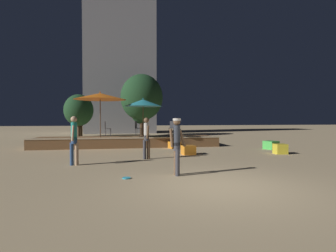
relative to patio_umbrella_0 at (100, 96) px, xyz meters
name	(u,v)px	position (x,y,z in m)	size (l,w,h in m)	color
ground_plane	(221,186)	(3.62, -9.18, -2.96)	(120.00, 120.00, 0.00)	tan
wooden_deck	(127,142)	(1.54, 0.96, -2.68)	(10.92, 2.63, 0.63)	brown
patio_umbrella_0	(100,96)	(0.00, 0.00, 0.00)	(2.93, 2.93, 3.23)	brown
patio_umbrella_1	(143,103)	(2.42, -0.12, -0.35)	(2.21, 2.21, 2.89)	brown
cube_seat_0	(188,150)	(4.30, -3.34, -2.75)	(0.63, 0.63, 0.42)	orange
cube_seat_1	(174,145)	(4.16, -0.71, -2.77)	(0.70, 0.70, 0.38)	orange
cube_seat_2	(271,145)	(9.35, -2.07, -2.73)	(0.81, 0.81, 0.46)	#4CC651
cube_seat_3	(280,149)	(8.72, -3.89, -2.72)	(0.60, 0.60, 0.48)	yellow
person_0	(147,136)	(2.22, -4.40, -2.02)	(0.30, 0.53, 1.74)	brown
person_1	(74,138)	(-0.51, -5.43, -1.98)	(0.30, 0.56, 1.78)	#2D4C7F
person_2	(177,143)	(2.80, -7.74, -2.00)	(0.52, 0.30, 1.71)	#3F3F47
bistro_chair_0	(172,127)	(4.46, 1.51, -1.78)	(0.46, 0.46, 0.90)	#47474C
bistro_chair_1	(106,127)	(0.27, 1.21, -1.78)	(0.40, 0.40, 0.90)	#47474C
bistro_chair_2	(137,127)	(2.17, 1.39, -1.78)	(0.44, 0.44, 0.90)	#47474C
frisbee_disc	(127,178)	(1.32, -7.90, -2.94)	(0.23, 0.23, 0.03)	#33B2D8
background_tree_0	(142,97)	(3.16, 10.58, 0.84)	(4.14, 4.14, 6.09)	#3D2B1C
background_tree_1	(81,114)	(-2.71, 11.24, -0.84)	(1.93, 1.93, 3.21)	#3D2B1C
background_tree_2	(79,110)	(-2.82, 10.68, -0.45)	(2.72, 2.72, 4.02)	#3D2B1C
background_tree_3	(141,113)	(3.12, 10.88, -0.70)	(1.99, 1.99, 3.37)	#3D2B1C
distant_building	(120,68)	(1.09, 17.01, 4.90)	(8.21, 4.55, 15.72)	gray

